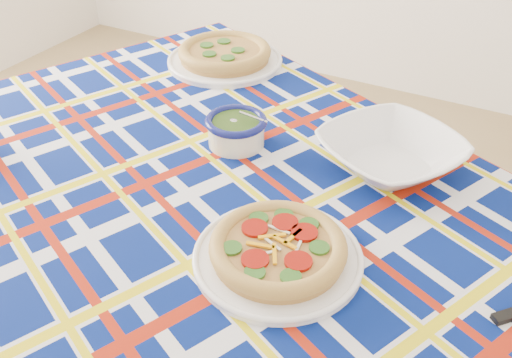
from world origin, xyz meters
The scene contains 7 objects.
floor centered at (0.00, 0.00, 0.00)m, with size 4.00×4.00×0.00m, color olive.
dining_table centered at (0.55, -0.34, 0.75)m, with size 2.07×1.74×0.83m.
tablecloth centered at (0.55, -0.34, 0.78)m, with size 1.80×1.14×0.12m, color #05165E, non-canonical shape.
main_focaccia_plate centered at (0.70, -0.44, 0.87)m, with size 0.32×0.32×0.06m, color #AE7E3D, non-canonical shape.
pesto_bowl centered at (0.43, -0.13, 0.88)m, with size 0.15×0.15×0.09m, color #1E370F, non-canonical shape.
serving_bowl centered at (0.79, -0.05, 0.87)m, with size 0.30×0.30×0.07m, color white.
second_focaccia_plate centered at (0.17, 0.26, 0.87)m, with size 0.36×0.36×0.07m, color #AE7E3D, non-canonical shape.
Camera 1 is at (1.03, -1.14, 1.57)m, focal length 40.00 mm.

